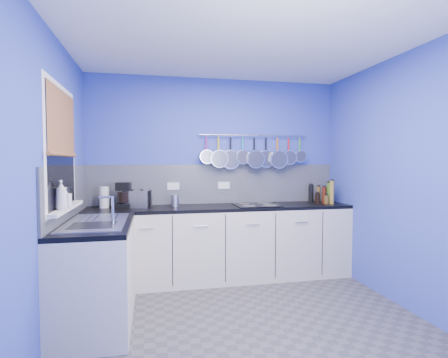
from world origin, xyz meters
name	(u,v)px	position (x,y,z in m)	size (l,w,h in m)	color
floor	(247,324)	(0.00, 0.00, -0.01)	(3.20, 3.00, 0.02)	#47474C
ceiling	(248,36)	(0.00, 0.00, 2.51)	(3.20, 3.00, 0.02)	white
wall_back	(216,176)	(0.00, 1.51, 1.25)	(3.20, 0.02, 2.50)	#3748B7
wall_front	(339,204)	(0.00, -1.51, 1.25)	(3.20, 0.02, 2.50)	#3748B7
wall_left	(47,186)	(-1.61, 0.00, 1.25)	(0.02, 3.00, 2.50)	#3748B7
wall_right	(408,181)	(1.61, 0.00, 1.25)	(0.02, 3.00, 2.50)	#3748B7
backsplash_back	(216,184)	(0.00, 1.49, 1.15)	(3.20, 0.02, 0.50)	gray
backsplash_left	(69,192)	(-1.59, 0.60, 1.15)	(0.02, 1.80, 0.50)	gray
cabinet_run_back	(220,244)	(0.00, 1.20, 0.43)	(3.20, 0.60, 0.86)	beige
worktop_back	(220,207)	(0.00, 1.20, 0.88)	(3.20, 0.60, 0.04)	black
cabinet_run_left	(97,275)	(-1.30, 0.30, 0.43)	(0.60, 1.20, 0.86)	beige
worktop_left	(96,225)	(-1.30, 0.30, 0.88)	(0.60, 1.20, 0.04)	black
window_frame	(61,149)	(-1.58, 0.30, 1.55)	(0.01, 1.00, 1.10)	white
window_glass	(62,149)	(-1.57, 0.30, 1.55)	(0.01, 0.90, 1.00)	black
bamboo_blind	(62,122)	(-1.56, 0.30, 1.77)	(0.01, 0.90, 0.55)	#AF723C
window_sill	(66,208)	(-1.55, 0.30, 1.04)	(0.10, 0.98, 0.03)	white
sink_unit	(96,222)	(-1.30, 0.30, 0.90)	(0.50, 0.95, 0.01)	silver
mixer_tap	(113,210)	(-1.14, 0.12, 1.03)	(0.12, 0.08, 0.26)	silver
socket_left	(173,186)	(-0.55, 1.48, 1.13)	(0.15, 0.01, 0.09)	white
socket_right	(224,185)	(0.10, 1.48, 1.13)	(0.15, 0.01, 0.09)	white
pot_rail	(254,135)	(0.50, 1.45, 1.78)	(0.02, 0.02, 1.45)	silver
soap_bottle_a	(61,195)	(-1.53, 0.07, 1.17)	(0.09, 0.09, 0.24)	white
soap_bottle_b	(65,197)	(-1.53, 0.21, 1.14)	(0.08, 0.08, 0.17)	white
paper_towel	(104,197)	(-1.36, 1.30, 1.02)	(0.11, 0.11, 0.25)	white
coffee_maker	(124,195)	(-1.14, 1.25, 1.05)	(0.17, 0.18, 0.30)	black
toaster	(137,199)	(-0.99, 1.27, 1.00)	(0.31, 0.18, 0.20)	silver
canister	(175,201)	(-0.54, 1.26, 0.97)	(0.10, 0.10, 0.14)	silver
hob	(257,205)	(0.44, 1.14, 0.91)	(0.53, 0.47, 0.01)	black
pan_0	(206,149)	(-0.13, 1.44, 1.59)	(0.18, 0.09, 0.37)	silver
pan_1	(219,151)	(0.02, 1.44, 1.57)	(0.23, 0.10, 0.42)	silver
pan_2	(231,152)	(0.18, 1.44, 1.56)	(0.25, 0.06, 0.44)	silver
pan_3	(243,150)	(0.34, 1.44, 1.59)	(0.19, 0.07, 0.38)	silver
pan_4	(254,152)	(0.50, 1.44, 1.56)	(0.24, 0.11, 0.43)	silver
pan_5	(266,152)	(0.66, 1.44, 1.57)	(0.23, 0.05, 0.42)	silver
pan_6	(277,152)	(0.82, 1.44, 1.56)	(0.25, 0.10, 0.44)	silver
pan_7	(289,151)	(0.98, 1.44, 1.59)	(0.20, 0.08, 0.39)	silver
pan_8	(300,149)	(1.14, 1.44, 1.60)	(0.16, 0.07, 0.35)	silver
condiment_0	(325,196)	(1.46, 1.34, 0.98)	(0.06, 0.06, 0.16)	#265919
condiment_1	(319,194)	(1.36, 1.33, 1.00)	(0.06, 0.06, 0.21)	brown
condiment_2	(311,194)	(1.25, 1.33, 1.01)	(0.07, 0.07, 0.23)	black
condiment_3	(329,193)	(1.45, 1.21, 1.03)	(0.07, 0.07, 0.26)	#3F721E
condiment_4	(324,195)	(1.38, 1.21, 1.00)	(0.05, 0.05, 0.21)	#4C190C
condiment_5	(317,198)	(1.29, 1.21, 0.96)	(0.06, 0.06, 0.13)	black
condiment_6	(332,192)	(1.43, 1.11, 1.05)	(0.05, 0.05, 0.29)	olive
condiment_7	(326,200)	(1.37, 1.13, 0.95)	(0.06, 0.06, 0.11)	brown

